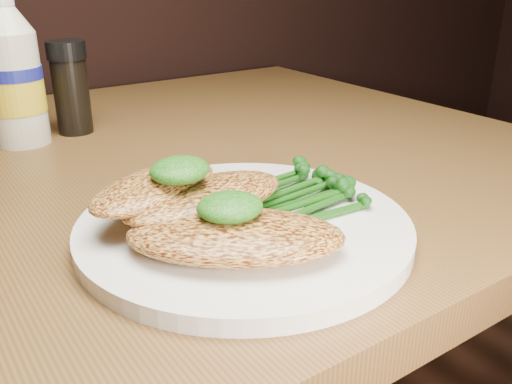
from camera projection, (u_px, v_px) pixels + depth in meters
plate at (244, 227)px, 0.47m from camera, size 0.28×0.28×0.01m
chicken_front at (235, 236)px, 0.41m from camera, size 0.18×0.17×0.03m
chicken_mid at (205, 197)px, 0.45m from camera, size 0.15×0.09×0.02m
chicken_back at (155, 187)px, 0.46m from camera, size 0.15×0.12×0.02m
pesto_front at (230, 207)px, 0.41m from camera, size 0.06×0.05×0.02m
pesto_back at (180, 170)px, 0.45m from camera, size 0.06×0.06×0.02m
broccolini_bundle at (290, 192)px, 0.49m from camera, size 0.17×0.15×0.02m
mayo_bottle at (12, 68)px, 0.67m from camera, size 0.09×0.09×0.19m
pepper_grinder at (71, 88)px, 0.72m from camera, size 0.06×0.06×0.12m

